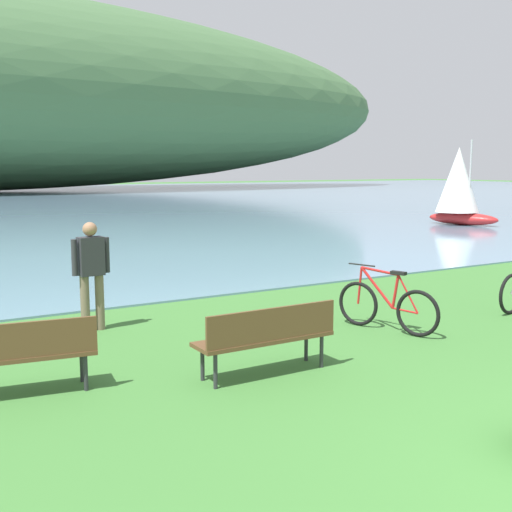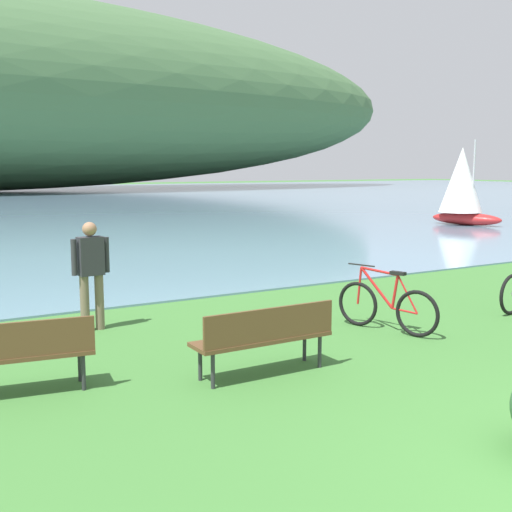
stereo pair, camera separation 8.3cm
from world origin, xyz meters
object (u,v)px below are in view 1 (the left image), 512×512
(park_bench_further_along, at_px, (13,352))
(sailboat_mid_bay, at_px, (459,185))
(bicycle_leaning_near_bench, at_px, (387,306))
(park_bench_near_camera, at_px, (267,334))
(person_at_shoreline, at_px, (91,269))

(park_bench_further_along, bearing_deg, sailboat_mid_bay, 30.24)
(sailboat_mid_bay, bearing_deg, bicycle_leaning_near_bench, -141.59)
(park_bench_near_camera, height_order, sailboat_mid_bay, sailboat_mid_bay)
(person_at_shoreline, relative_size, sailboat_mid_bay, 0.46)
(person_at_shoreline, xyz_separation_m, sailboat_mid_bay, (19.12, 9.65, 0.80))
(park_bench_near_camera, bearing_deg, sailboat_mid_bay, 35.75)
(park_bench_further_along, xyz_separation_m, bicycle_leaning_near_bench, (5.55, 0.05, -0.12))
(bicycle_leaning_near_bench, bearing_deg, park_bench_further_along, -179.53)
(sailboat_mid_bay, bearing_deg, park_bench_further_along, -149.76)
(bicycle_leaning_near_bench, bearing_deg, person_at_shoreline, 148.80)
(bicycle_leaning_near_bench, relative_size, sailboat_mid_bay, 0.46)
(park_bench_further_along, distance_m, bicycle_leaning_near_bench, 5.55)
(park_bench_near_camera, relative_size, park_bench_further_along, 0.97)
(bicycle_leaning_near_bench, bearing_deg, park_bench_near_camera, -162.53)
(park_bench_near_camera, distance_m, park_bench_further_along, 2.93)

